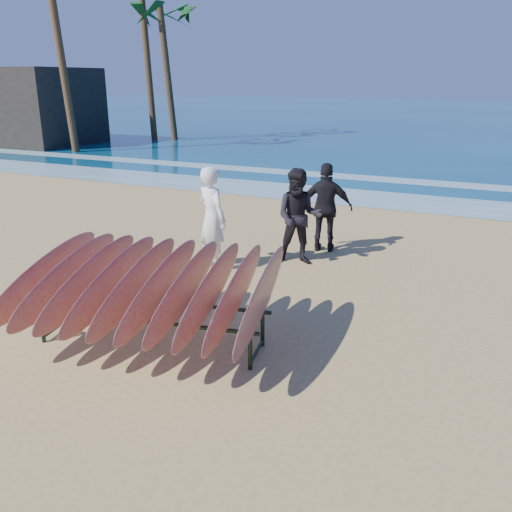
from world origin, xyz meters
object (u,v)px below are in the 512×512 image
(surfboard_rack, at_px, (149,286))
(person_dark_b, at_px, (326,208))
(person_dark_a, at_px, (299,217))
(palm_mid, at_px, (165,17))
(building, at_px, (14,106))
(person_white, at_px, (212,219))

(surfboard_rack, bearing_deg, person_dark_b, 70.49)
(person_dark_b, bearing_deg, person_dark_a, 64.56)
(person_dark_b, height_order, palm_mid, palm_mid)
(surfboard_rack, relative_size, palm_mid, 0.48)
(person_dark_b, relative_size, building, 0.20)
(person_white, height_order, person_dark_b, person_white)
(person_white, relative_size, person_dark_a, 1.05)
(person_white, bearing_deg, building, -8.36)
(person_dark_a, xyz_separation_m, palm_mid, (-14.77, 17.63, 5.81))
(surfboard_rack, distance_m, person_white, 3.21)
(surfboard_rack, xyz_separation_m, building, (-21.77, 17.41, 1.17))
(surfboard_rack, distance_m, person_dark_a, 4.12)
(surfboard_rack, xyz_separation_m, palm_mid, (-14.20, 21.72, 5.89))
(surfboard_rack, bearing_deg, palm_mid, 112.39)
(person_dark_a, relative_size, person_dark_b, 1.01)
(person_dark_b, distance_m, building, 25.71)
(surfboard_rack, height_order, building, building)
(person_white, height_order, person_dark_a, person_white)
(person_dark_a, bearing_deg, palm_mid, 114.12)
(surfboard_rack, xyz_separation_m, person_white, (-0.80, 3.11, 0.12))
(surfboard_rack, bearing_deg, person_white, 93.57)
(person_dark_b, distance_m, palm_mid, 23.12)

